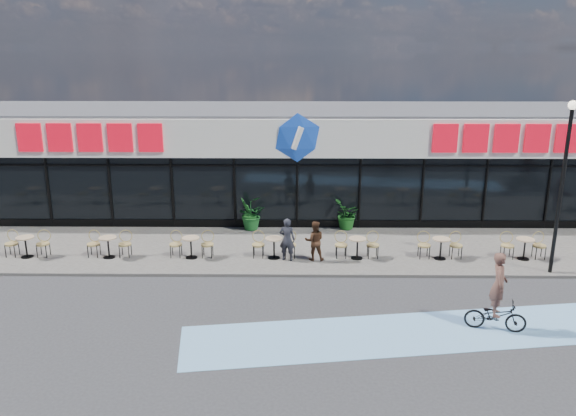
{
  "coord_description": "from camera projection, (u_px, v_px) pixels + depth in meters",
  "views": [
    {
      "loc": [
        -0.12,
        -14.78,
        7.12
      ],
      "look_at": [
        -0.33,
        3.5,
        1.9
      ],
      "focal_mm": 35.0,
      "sensor_mm": 36.0,
      "label": 1
    }
  ],
  "objects": [
    {
      "name": "building",
      "position": [
        297.0,
        159.0,
        25.07
      ],
      "size": [
        30.6,
        6.57,
        4.75
      ],
      "color": "black",
      "rests_on": "ground"
    },
    {
      "name": "ground",
      "position": [
        298.0,
        305.0,
        16.16
      ],
      "size": [
        120.0,
        120.0,
        0.0
      ],
      "primitive_type": "plane",
      "color": "#28282B",
      "rests_on": "ground"
    },
    {
      "name": "patron_left",
      "position": [
        287.0,
        239.0,
        19.08
      ],
      "size": [
        0.61,
        0.46,
        1.5
      ],
      "primitive_type": "imported",
      "rotation": [
        0.0,
        0.0,
        2.94
      ],
      "color": "black",
      "rests_on": "sidewalk"
    },
    {
      "name": "bistro_set_3",
      "position": [
        191.0,
        244.0,
        19.47
      ],
      "size": [
        1.54,
        0.62,
        0.9
      ],
      "color": "tan",
      "rests_on": "sidewalk"
    },
    {
      "name": "potted_plant_mid",
      "position": [
        248.0,
        214.0,
        22.29
      ],
      "size": [
        0.83,
        0.91,
        1.35
      ],
      "primitive_type": "imported",
      "rotation": [
        0.0,
        0.0,
        4.34
      ],
      "color": "#18541A",
      "rests_on": "sidewalk"
    },
    {
      "name": "sidewalk",
      "position": [
        297.0,
        249.0,
        20.48
      ],
      "size": [
        44.0,
        5.0,
        0.1
      ],
      "primitive_type": "cube",
      "color": "#625E57",
      "rests_on": "ground"
    },
    {
      "name": "bistro_set_4",
      "position": [
        274.0,
        245.0,
        19.44
      ],
      "size": [
        1.54,
        0.62,
        0.9
      ],
      "color": "tan",
      "rests_on": "sidewalk"
    },
    {
      "name": "bike_lane",
      "position": [
        451.0,
        330.0,
        14.68
      ],
      "size": [
        14.17,
        4.13,
        0.01
      ],
      "primitive_type": "cube",
      "rotation": [
        0.0,
        0.0,
        0.14
      ],
      "color": "#6798C4",
      "rests_on": "ground"
    },
    {
      "name": "potted_plant_left",
      "position": [
        250.0,
        214.0,
        22.41
      ],
      "size": [
        1.47,
        1.47,
        1.24
      ],
      "primitive_type": "imported",
      "rotation": [
        0.0,
        0.0,
        2.38
      ],
      "color": "#18551F",
      "rests_on": "sidewalk"
    },
    {
      "name": "bistro_set_6",
      "position": [
        440.0,
        245.0,
        19.38
      ],
      "size": [
        1.54,
        0.62,
        0.9
      ],
      "color": "tan",
      "rests_on": "sidewalk"
    },
    {
      "name": "bistro_set_7",
      "position": [
        524.0,
        246.0,
        19.35
      ],
      "size": [
        1.54,
        0.62,
        0.9
      ],
      "color": "tan",
      "rests_on": "sidewalk"
    },
    {
      "name": "patron_right",
      "position": [
        314.0,
        241.0,
        19.13
      ],
      "size": [
        0.68,
        0.53,
        1.39
      ],
      "primitive_type": "imported",
      "rotation": [
        0.0,
        0.0,
        3.15
      ],
      "color": "#3C2315",
      "rests_on": "sidewalk"
    },
    {
      "name": "bistro_set_2",
      "position": [
        109.0,
        244.0,
        19.5
      ],
      "size": [
        1.54,
        0.62,
        0.9
      ],
      "color": "tan",
      "rests_on": "sidewalk"
    },
    {
      "name": "lamp_post",
      "position": [
        563.0,
        174.0,
        17.36
      ],
      "size": [
        0.28,
        0.28,
        5.52
      ],
      "color": "black",
      "rests_on": "sidewalk"
    },
    {
      "name": "potted_plant_right",
      "position": [
        347.0,
        215.0,
        22.42
      ],
      "size": [
        1.08,
        1.2,
        1.21
      ],
      "primitive_type": "imported",
      "rotation": [
        0.0,
        0.0,
        4.58
      ],
      "color": "#195719",
      "rests_on": "sidewalk"
    },
    {
      "name": "bistro_set_1",
      "position": [
        27.0,
        244.0,
        19.54
      ],
      "size": [
        1.54,
        0.62,
        0.9
      ],
      "color": "tan",
      "rests_on": "sidewalk"
    },
    {
      "name": "cyclist_a",
      "position": [
        497.0,
        304.0,
        14.51
      ],
      "size": [
        1.63,
        0.88,
        2.15
      ],
      "color": "black",
      "rests_on": "ground"
    },
    {
      "name": "bistro_set_5",
      "position": [
        357.0,
        245.0,
        19.41
      ],
      "size": [
        1.54,
        0.62,
        0.9
      ],
      "color": "tan",
      "rests_on": "sidewalk"
    }
  ]
}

